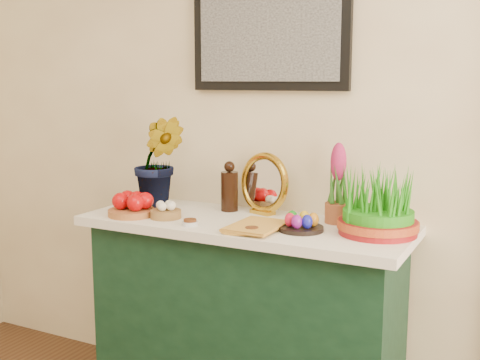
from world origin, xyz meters
name	(u,v)px	position (x,y,z in m)	size (l,w,h in m)	color
sideboard	(245,324)	(-0.20, 2.00, 0.42)	(1.30, 0.45, 0.85)	#143822
tablecloth	(245,225)	(-0.20, 2.00, 0.87)	(1.40, 0.55, 0.04)	white
hyacinth_green	(159,147)	(-0.69, 2.08, 1.17)	(0.28, 0.24, 0.56)	#2B681D
apple_bowl	(131,206)	(-0.68, 1.85, 0.93)	(0.22, 0.22, 0.10)	#A15D2F
garlic_basket	(166,211)	(-0.52, 1.88, 0.92)	(0.16, 0.16, 0.07)	olive
vinegar_cruet	(229,189)	(-0.35, 2.14, 0.99)	(0.08, 0.08, 0.23)	black
mirror	(264,184)	(-0.19, 2.16, 1.02)	(0.28, 0.14, 0.28)	gold
book	(235,223)	(-0.18, 1.87, 0.91)	(0.17, 0.25, 0.03)	gold
spice_dish_left	(190,223)	(-0.36, 1.82, 0.90)	(0.07, 0.07, 0.03)	silver
spice_dish_right	(252,231)	(-0.08, 1.81, 0.90)	(0.06, 0.06, 0.03)	silver
egg_plate	(301,224)	(0.07, 1.94, 0.92)	(0.23, 0.23, 0.07)	black
hyacinth_pink	(338,187)	(0.16, 2.14, 1.04)	(0.10, 0.10, 0.33)	#9C502D
wheatgrass_sabzeh	(378,206)	(0.36, 2.03, 1.00)	(0.31, 0.31, 0.25)	maroon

